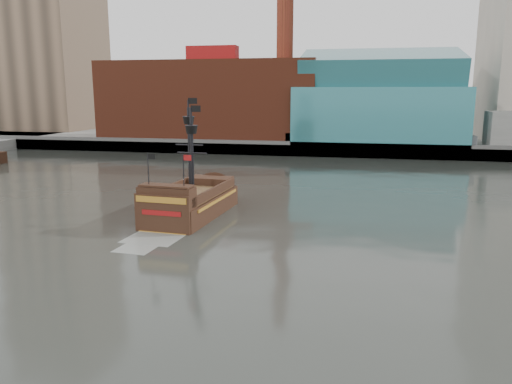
# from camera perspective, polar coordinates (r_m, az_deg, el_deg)

# --- Properties ---
(ground) EXTENTS (400.00, 400.00, 0.00)m
(ground) POSITION_cam_1_polar(r_m,az_deg,el_deg) (28.39, -4.13, -11.83)
(ground) COLOR #242723
(ground) RESTS_ON ground
(promenade_far) EXTENTS (220.00, 60.00, 2.00)m
(promenade_far) POSITION_cam_1_polar(r_m,az_deg,el_deg) (117.71, 8.42, 6.28)
(promenade_far) COLOR slate
(promenade_far) RESTS_ON ground
(seawall) EXTENTS (220.00, 1.00, 2.60)m
(seawall) POSITION_cam_1_polar(r_m,az_deg,el_deg) (88.40, 7.18, 4.86)
(seawall) COLOR #4C4C49
(seawall) RESTS_ON ground
(skyline) EXTENTS (149.00, 45.00, 62.00)m
(skyline) POSITION_cam_1_polar(r_m,az_deg,el_deg) (110.44, 11.37, 18.11)
(skyline) COLOR #7B614A
(skyline) RESTS_ON promenade_far
(pirate_ship) EXTENTS (5.74, 15.55, 11.42)m
(pirate_ship) POSITION_cam_1_polar(r_m,az_deg,el_deg) (45.85, -7.44, -1.50)
(pirate_ship) COLOR black
(pirate_ship) RESTS_ON ground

